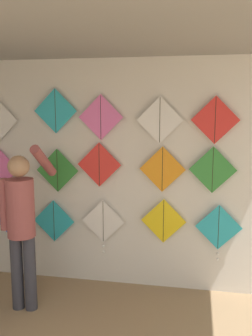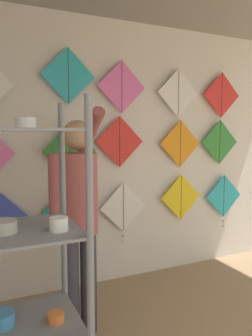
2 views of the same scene
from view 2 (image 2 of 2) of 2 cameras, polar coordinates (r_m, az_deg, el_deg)
The scene contains 14 objects.
back_panel at distance 3.59m, azimuth -0.89°, elevation 2.48°, with size 4.70×0.06×2.80m, color silver.
shopkeeper at distance 2.62m, azimuth -8.32°, elevation -6.98°, with size 0.47×0.65×1.84m.
kite_1 at distance 3.39m, azimuth -10.64°, elevation -8.31°, with size 0.54×0.01×0.54m.
kite_2 at distance 3.59m, azimuth -0.46°, elevation -7.22°, with size 0.54×0.04×0.68m.
kite_3 at distance 3.94m, azimuth 9.56°, elevation -5.03°, with size 0.54×0.01×0.54m.
kite_4 at distance 4.34m, azimuth 16.65°, elevation -5.02°, with size 0.54×0.04×0.68m.
kite_6 at distance 3.30m, azimuth -9.75°, elevation 2.89°, with size 0.54×0.01×0.54m.
kite_7 at distance 3.48m, azimuth -1.12°, elevation 4.61°, with size 0.54×0.01×0.54m.
kite_8 at distance 3.85m, azimuth 9.44°, elevation 4.20°, with size 0.54×0.01×0.54m.
kite_9 at distance 4.21m, azimuth 16.00°, elevation 4.35°, with size 0.54×0.01×0.54m.
kite_11 at distance 3.34m, azimuth -10.02°, elevation 15.54°, with size 0.54×0.01×0.54m.
kite_12 at distance 3.52m, azimuth -0.75°, elevation 13.95°, with size 0.54×0.01×0.54m.
kite_13 at distance 3.86m, azimuth 9.11°, elevation 12.77°, with size 0.54×0.01×0.54m.
kite_14 at distance 4.23m, azimuth 16.31°, elevation 12.08°, with size 0.54×0.01×0.54m.
Camera 2 is at (-1.45, 0.21, 1.63)m, focal length 35.00 mm.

